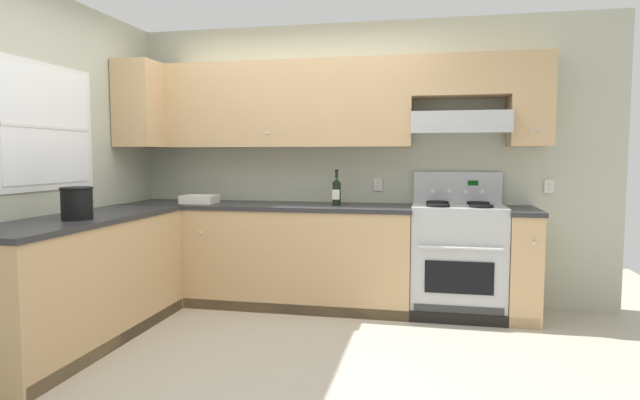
# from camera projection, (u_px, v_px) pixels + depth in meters

# --- Properties ---
(ground_plane) EXTENTS (7.04, 7.04, 0.00)m
(ground_plane) POSITION_uv_depth(u_px,v_px,m) (249.00, 355.00, 3.58)
(ground_plane) COLOR #B2AA99
(wall_back) EXTENTS (4.68, 0.57, 2.55)m
(wall_back) POSITION_uv_depth(u_px,v_px,m) (343.00, 141.00, 4.87)
(wall_back) COLOR #B7BAA3
(wall_back) RESTS_ON ground_plane
(wall_left) EXTENTS (0.47, 4.00, 2.55)m
(wall_left) POSITION_uv_depth(u_px,v_px,m) (57.00, 156.00, 4.01)
(wall_left) COLOR #B7BAA3
(wall_left) RESTS_ON ground_plane
(counter_back_run) EXTENTS (3.60, 0.65, 0.91)m
(counter_back_run) POSITION_uv_depth(u_px,v_px,m) (289.00, 255.00, 4.77)
(counter_back_run) COLOR tan
(counter_back_run) RESTS_ON ground_plane
(counter_left_run) EXTENTS (0.63, 1.91, 0.91)m
(counter_left_run) POSITION_uv_depth(u_px,v_px,m) (82.00, 281.00, 3.79)
(counter_left_run) COLOR tan
(counter_left_run) RESTS_ON ground_plane
(stove) EXTENTS (0.76, 0.62, 1.20)m
(stove) POSITION_uv_depth(u_px,v_px,m) (457.00, 258.00, 4.48)
(stove) COLOR #B7BABC
(stove) RESTS_ON ground_plane
(wine_bottle) EXTENTS (0.07, 0.08, 0.31)m
(wine_bottle) POSITION_uv_depth(u_px,v_px,m) (337.00, 191.00, 4.64)
(wine_bottle) COLOR black
(wine_bottle) RESTS_ON counter_back_run
(bowl) EXTENTS (0.30, 0.23, 0.07)m
(bowl) POSITION_uv_depth(u_px,v_px,m) (200.00, 200.00, 4.85)
(bowl) COLOR white
(bowl) RESTS_ON counter_back_run
(bucket) EXTENTS (0.22, 0.22, 0.22)m
(bucket) POSITION_uv_depth(u_px,v_px,m) (77.00, 202.00, 3.60)
(bucket) COLOR black
(bucket) RESTS_ON counter_left_run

